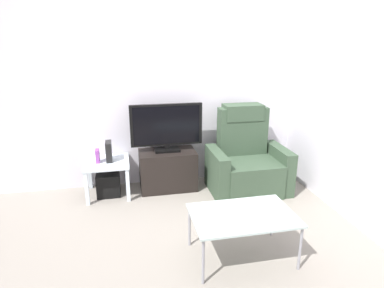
# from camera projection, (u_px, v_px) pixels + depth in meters

# --- Properties ---
(ground_plane) EXTENTS (6.40, 6.40, 0.00)m
(ground_plane) POSITION_uv_depth(u_px,v_px,m) (174.00, 221.00, 3.64)
(ground_plane) COLOR gray
(wall_back) EXTENTS (6.40, 0.06, 2.60)m
(wall_back) POSITION_uv_depth(u_px,v_px,m) (159.00, 87.00, 4.30)
(wall_back) COLOR silver
(wall_back) RESTS_ON ground
(wall_side) EXTENTS (0.06, 4.48, 2.60)m
(wall_side) POSITION_uv_depth(u_px,v_px,m) (344.00, 96.00, 3.62)
(wall_side) COLOR silver
(wall_side) RESTS_ON ground
(tv_stand) EXTENTS (0.72, 0.44, 0.51)m
(tv_stand) POSITION_uv_depth(u_px,v_px,m) (168.00, 170.00, 4.36)
(tv_stand) COLOR black
(tv_stand) RESTS_ON ground
(television) EXTENTS (0.91, 0.20, 0.61)m
(television) POSITION_uv_depth(u_px,v_px,m) (167.00, 127.00, 4.21)
(television) COLOR black
(television) RESTS_ON tv_stand
(recliner_armchair) EXTENTS (0.98, 0.78, 1.08)m
(recliner_armchair) POSITION_uv_depth(u_px,v_px,m) (247.00, 161.00, 4.32)
(recliner_armchair) COLOR #384C38
(recliner_armchair) RESTS_ON ground
(side_table) EXTENTS (0.54, 0.54, 0.45)m
(side_table) POSITION_uv_depth(u_px,v_px,m) (107.00, 166.00, 4.14)
(side_table) COLOR silver
(side_table) RESTS_ON ground
(subwoofer_box) EXTENTS (0.29, 0.29, 0.29)m
(subwoofer_box) POSITION_uv_depth(u_px,v_px,m) (108.00, 184.00, 4.21)
(subwoofer_box) COLOR black
(subwoofer_box) RESTS_ON ground
(book_upright) EXTENTS (0.04, 0.11, 0.16)m
(book_upright) POSITION_uv_depth(u_px,v_px,m) (98.00, 156.00, 4.06)
(book_upright) COLOR purple
(book_upright) RESTS_ON side_table
(game_console) EXTENTS (0.07, 0.20, 0.24)m
(game_console) POSITION_uv_depth(u_px,v_px,m) (109.00, 151.00, 4.10)
(game_console) COLOR black
(game_console) RESTS_ON side_table
(coffee_table) EXTENTS (0.90, 0.60, 0.43)m
(coffee_table) POSITION_uv_depth(u_px,v_px,m) (243.00, 217.00, 2.92)
(coffee_table) COLOR #B2C6C1
(coffee_table) RESTS_ON ground
(cell_phone) EXTENTS (0.11, 0.16, 0.01)m
(cell_phone) POSITION_uv_depth(u_px,v_px,m) (239.00, 219.00, 2.83)
(cell_phone) COLOR #B7B7BC
(cell_phone) RESTS_ON coffee_table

